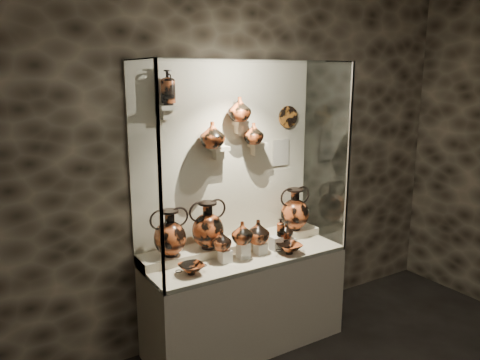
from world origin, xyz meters
name	(u,v)px	position (x,y,z in m)	size (l,w,h in m)	color
wall_back	(225,158)	(0.00, 2.50, 1.60)	(5.00, 0.02, 3.20)	black
plinth	(245,302)	(0.00, 2.18, 0.40)	(1.70, 0.60, 0.80)	beige
front_tier	(245,256)	(0.00, 2.18, 0.82)	(1.68, 0.58, 0.03)	beige
rear_tier	(234,246)	(0.00, 2.35, 0.85)	(1.70, 0.25, 0.10)	beige
back_panel	(226,158)	(0.00, 2.50, 1.60)	(1.70, 0.03, 1.60)	beige
glass_front	(266,170)	(0.00, 1.88, 1.60)	(1.70, 0.01, 1.60)	white
glass_left	(144,175)	(-0.85, 2.18, 1.60)	(0.01, 0.60, 1.60)	white
glass_right	(326,154)	(0.85, 2.18, 1.60)	(0.01, 0.60, 1.60)	white
glass_top	(245,61)	(0.00, 2.18, 2.40)	(1.70, 0.60, 0.01)	white
frame_post_left	(160,183)	(-0.84, 1.89, 1.60)	(0.02, 0.02, 1.60)	gray
frame_post_right	(348,159)	(0.84, 1.89, 1.60)	(0.02, 0.02, 1.60)	gray
pedestal_a	(225,256)	(-0.22, 2.13, 0.88)	(0.09, 0.09, 0.10)	silver
pedestal_b	(243,250)	(-0.05, 2.13, 0.90)	(0.09, 0.09, 0.13)	silver
pedestal_c	(260,248)	(0.12, 2.13, 0.88)	(0.09, 0.09, 0.09)	silver
pedestal_d	(276,243)	(0.28, 2.13, 0.89)	(0.09, 0.09, 0.12)	silver
pedestal_e	(289,242)	(0.42, 2.13, 0.87)	(0.09, 0.09, 0.08)	silver
bracket_ul	(167,108)	(-0.55, 2.42, 2.05)	(0.14, 0.12, 0.04)	beige
bracket_ca	(219,148)	(-0.10, 2.42, 1.70)	(0.14, 0.12, 0.04)	beige
bracket_cb	(240,123)	(0.10, 2.42, 1.90)	(0.10, 0.12, 0.04)	beige
bracket_cc	(258,145)	(0.28, 2.42, 1.70)	(0.14, 0.12, 0.04)	beige
amphora_left	(170,233)	(-0.60, 2.32, 1.09)	(0.30, 0.30, 0.38)	#AE4A21
amphora_mid	(208,225)	(-0.28, 2.31, 1.10)	(0.32, 0.32, 0.40)	#A9451D
amphora_right	(295,209)	(0.62, 2.31, 1.09)	(0.31, 0.31, 0.39)	#AE4A21
jug_a	(222,240)	(-0.24, 2.15, 1.01)	(0.16, 0.16, 0.16)	#AE4A21
jug_b	(242,233)	(-0.07, 2.12, 1.05)	(0.18, 0.18, 0.18)	#A9451D
jug_c	(258,232)	(0.10, 2.15, 1.02)	(0.19, 0.19, 0.20)	#AE4A21
jug_e	(286,231)	(0.39, 2.15, 0.98)	(0.12, 0.12, 0.13)	#AE4A21
lekythos_small	(280,226)	(0.31, 2.11, 1.04)	(0.08, 0.08, 0.18)	#A9451D
kylix_left	(191,268)	(-0.55, 2.06, 0.88)	(0.24, 0.21, 0.10)	#A9451D
kylix_right	(289,248)	(0.32, 2.00, 0.88)	(0.26, 0.22, 0.10)	#AE4A21
lekythos_tall	(168,85)	(-0.54, 2.41, 2.22)	(0.12, 0.12, 0.30)	#AE4A21
ovoid_vase_a	(212,135)	(-0.19, 2.37, 1.82)	(0.20, 0.20, 0.21)	#A9451D
ovoid_vase_b	(239,109)	(0.06, 2.37, 2.02)	(0.19, 0.19, 0.20)	#A9451D
ovoid_vase_c	(253,133)	(0.21, 2.38, 1.81)	(0.17, 0.17, 0.18)	#A9451D
wall_plate	(288,117)	(0.64, 2.47, 1.92)	(0.20, 0.20, 0.02)	#B76724
info_placard	(281,153)	(0.57, 2.47, 1.60)	(0.18, 0.01, 0.24)	beige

